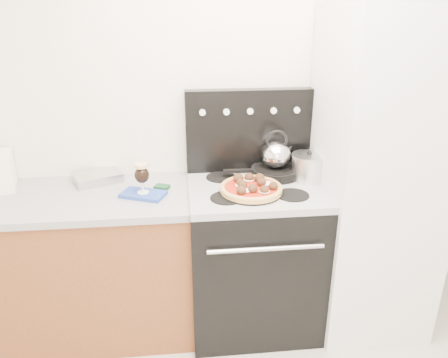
{
  "coord_description": "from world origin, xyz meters",
  "views": [
    {
      "loc": [
        -0.34,
        -1.08,
        1.9
      ],
      "look_at": [
        -0.11,
        1.05,
        1.02
      ],
      "focal_mm": 35.0,
      "sensor_mm": 36.0,
      "label": 1
    }
  ],
  "objects": [
    {
      "name": "countertop",
      "position": [
        -1.02,
        1.2,
        0.88
      ],
      "size": [
        1.48,
        0.63,
        0.04
      ],
      "primitive_type": "cube",
      "color": "#9D9DA2",
      "rests_on": "base_cabinet"
    },
    {
      "name": "tea_kettle",
      "position": [
        0.23,
        1.32,
        1.07
      ],
      "size": [
        0.21,
        0.21,
        0.2
      ],
      "primitive_type": null,
      "rotation": [
        0.0,
        0.0,
        0.22
      ],
      "color": "silver",
      "rests_on": "skillet"
    },
    {
      "name": "cooktop",
      "position": [
        0.08,
        1.18,
        0.9
      ],
      "size": [
        0.76,
        0.65,
        0.04
      ],
      "primitive_type": "cube",
      "color": "#ADADB2",
      "rests_on": "stove_body"
    },
    {
      "name": "stock_pot",
      "position": [
        0.41,
        1.25,
        0.99
      ],
      "size": [
        0.24,
        0.24,
        0.14
      ],
      "primitive_type": "cylinder",
      "rotation": [
        0.0,
        0.0,
        -0.29
      ],
      "color": "silver",
      "rests_on": "cooktop"
    },
    {
      "name": "stove_body",
      "position": [
        0.08,
        1.18,
        0.44
      ],
      "size": [
        0.76,
        0.65,
        0.88
      ],
      "primitive_type": "cube",
      "color": "black",
      "rests_on": "ground"
    },
    {
      "name": "fridge",
      "position": [
        0.78,
        1.15,
        0.95
      ],
      "size": [
        0.64,
        0.68,
        1.9
      ],
      "primitive_type": "cube",
      "color": "silver",
      "rests_on": "ground"
    },
    {
      "name": "skillet",
      "position": [
        0.23,
        1.32,
        0.95
      ],
      "size": [
        0.29,
        0.29,
        0.05
      ],
      "primitive_type": "cylinder",
      "rotation": [
        0.0,
        0.0,
        -0.02
      ],
      "color": "black",
      "rests_on": "cooktop"
    },
    {
      "name": "room_shell",
      "position": [
        0.0,
        0.29,
        1.25
      ],
      "size": [
        3.52,
        3.01,
        2.52
      ],
      "color": "beige",
      "rests_on": "ground"
    },
    {
      "name": "beer_glass",
      "position": [
        -0.55,
        1.15,
        1.01
      ],
      "size": [
        0.1,
        0.1,
        0.17
      ],
      "primitive_type": null,
      "rotation": [
        0.0,
        0.0,
        -0.33
      ],
      "color": "black",
      "rests_on": "oven_mitt"
    },
    {
      "name": "base_cabinet",
      "position": [
        -1.02,
        1.2,
        0.43
      ],
      "size": [
        1.45,
        0.6,
        0.86
      ],
      "primitive_type": "cube",
      "color": "brown",
      "rests_on": "ground"
    },
    {
      "name": "backguard",
      "position": [
        0.08,
        1.45,
        1.17
      ],
      "size": [
        0.76,
        0.08,
        0.5
      ],
      "primitive_type": "cube",
      "color": "black",
      "rests_on": "cooktop"
    },
    {
      "name": "pizza_pan",
      "position": [
        0.04,
        1.08,
        0.93
      ],
      "size": [
        0.37,
        0.37,
        0.01
      ],
      "primitive_type": "cylinder",
      "rotation": [
        0.0,
        0.0,
        -0.09
      ],
      "color": "black",
      "rests_on": "cooktop"
    },
    {
      "name": "pizza",
      "position": [
        0.04,
        1.08,
        0.95
      ],
      "size": [
        0.37,
        0.37,
        0.05
      ],
      "primitive_type": null,
      "rotation": [
        0.0,
        0.0,
        0.09
      ],
      "color": "#D99B51",
      "rests_on": "pizza_pan"
    },
    {
      "name": "oven_mitt",
      "position": [
        -0.55,
        1.15,
        0.91
      ],
      "size": [
        0.27,
        0.22,
        0.02
      ],
      "primitive_type": "cube",
      "rotation": [
        0.0,
        0.0,
        -0.4
      ],
      "color": "#2847AA",
      "rests_on": "countertop"
    },
    {
      "name": "foil_sheet",
      "position": [
        -0.83,
        1.4,
        0.93
      ],
      "size": [
        0.32,
        0.28,
        0.05
      ],
      "primitive_type": "cube",
      "rotation": [
        0.0,
        0.0,
        0.41
      ],
      "color": "silver",
      "rests_on": "countertop"
    }
  ]
}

